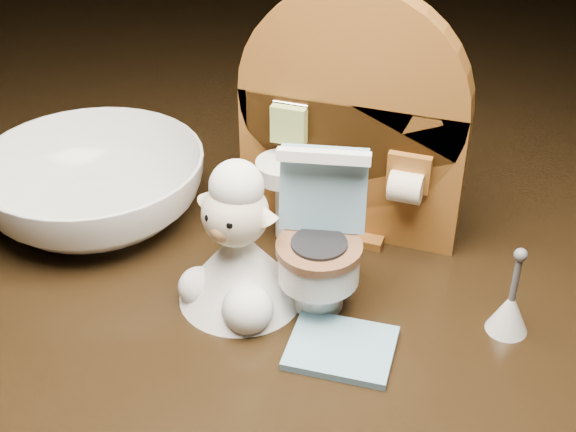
% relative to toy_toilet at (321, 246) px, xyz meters
% --- Properties ---
extents(backdrop_panel, '(0.13, 0.05, 0.15)m').
position_rel_toy_toilet_xyz_m(backdrop_panel, '(-0.00, 0.06, 0.03)').
color(backdrop_panel, brown).
rests_on(backdrop_panel, ground).
extents(toy_toilet, '(0.05, 0.06, 0.09)m').
position_rel_toy_toilet_xyz_m(toy_toilet, '(0.00, 0.00, 0.00)').
color(toy_toilet, white).
rests_on(toy_toilet, ground).
extents(bath_mat, '(0.05, 0.05, 0.00)m').
position_rel_toy_toilet_xyz_m(bath_mat, '(0.02, -0.04, -0.03)').
color(bath_mat, '#71A1B9').
rests_on(bath_mat, ground).
extents(toilet_brush, '(0.02, 0.02, 0.05)m').
position_rel_toy_toilet_xyz_m(toilet_brush, '(0.10, 0.00, -0.02)').
color(toilet_brush, white).
rests_on(toilet_brush, ground).
extents(plush_lamb, '(0.07, 0.07, 0.09)m').
position_rel_toy_toilet_xyz_m(plush_lamb, '(-0.04, -0.02, -0.00)').
color(plush_lamb, white).
rests_on(plush_lamb, ground).
extents(ceramic_bowl, '(0.13, 0.13, 0.04)m').
position_rel_toy_toilet_xyz_m(ceramic_bowl, '(-0.15, 0.03, -0.01)').
color(ceramic_bowl, white).
rests_on(ceramic_bowl, ground).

